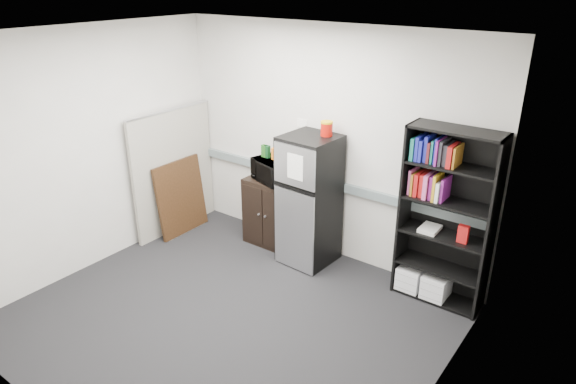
% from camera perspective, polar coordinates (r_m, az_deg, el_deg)
% --- Properties ---
extents(floor, '(4.00, 4.00, 0.00)m').
position_cam_1_polar(floor, '(5.30, -6.58, -13.70)').
color(floor, black).
rests_on(floor, ground).
extents(wall_back, '(4.00, 0.02, 2.70)m').
position_cam_1_polar(wall_back, '(5.92, 4.35, 5.22)').
color(wall_back, silver).
rests_on(wall_back, floor).
extents(wall_right, '(0.02, 3.50, 2.70)m').
position_cam_1_polar(wall_right, '(3.67, 16.25, -7.54)').
color(wall_right, silver).
rests_on(wall_right, floor).
extents(wall_left, '(0.02, 3.50, 2.70)m').
position_cam_1_polar(wall_left, '(6.11, -21.18, 4.24)').
color(wall_left, silver).
rests_on(wall_left, floor).
extents(ceiling, '(4.00, 3.50, 0.02)m').
position_cam_1_polar(ceiling, '(4.28, -8.29, 16.65)').
color(ceiling, white).
rests_on(ceiling, wall_back).
extents(electrical_raceway, '(3.92, 0.05, 0.10)m').
position_cam_1_polar(electrical_raceway, '(6.05, 4.07, 1.09)').
color(electrical_raceway, slate).
rests_on(electrical_raceway, wall_back).
extents(wall_note, '(0.14, 0.00, 0.10)m').
position_cam_1_polar(wall_note, '(6.05, 1.55, 7.63)').
color(wall_note, white).
rests_on(wall_note, wall_back).
extents(bookshelf, '(0.90, 0.34, 1.85)m').
position_cam_1_polar(bookshelf, '(5.31, 17.01, -2.36)').
color(bookshelf, black).
rests_on(bookshelf, floor).
extents(cubicle_partition, '(0.06, 1.30, 1.62)m').
position_cam_1_polar(cubicle_partition, '(6.80, -12.57, 2.32)').
color(cubicle_partition, gray).
rests_on(cubicle_partition, floor).
extents(cabinet, '(0.68, 0.46, 0.85)m').
position_cam_1_polar(cabinet, '(6.40, -1.63, -2.24)').
color(cabinet, black).
rests_on(cabinet, floor).
extents(microwave, '(0.55, 0.45, 0.27)m').
position_cam_1_polar(microwave, '(6.16, -1.77, 2.41)').
color(microwave, black).
rests_on(microwave, cabinet).
extents(snack_box_a, '(0.07, 0.06, 0.15)m').
position_cam_1_polar(snack_box_a, '(6.20, -2.62, 4.58)').
color(snack_box_a, '#1D5217').
rests_on(snack_box_a, microwave).
extents(snack_box_b, '(0.07, 0.06, 0.15)m').
position_cam_1_polar(snack_box_b, '(6.18, -2.34, 4.51)').
color(snack_box_b, '#0C3617').
rests_on(snack_box_b, microwave).
extents(snack_box_c, '(0.08, 0.06, 0.14)m').
position_cam_1_polar(snack_box_c, '(6.11, -1.49, 4.27)').
color(snack_box_c, orange).
rests_on(snack_box_c, microwave).
extents(snack_bag, '(0.19, 0.11, 0.10)m').
position_cam_1_polar(snack_bag, '(5.99, -0.51, 3.65)').
color(snack_bag, orange).
rests_on(snack_bag, microwave).
extents(refrigerator, '(0.60, 0.63, 1.53)m').
position_cam_1_polar(refrigerator, '(5.88, 2.33, -0.96)').
color(refrigerator, black).
rests_on(refrigerator, floor).
extents(coffee_can, '(0.13, 0.13, 0.18)m').
position_cam_1_polar(coffee_can, '(5.63, 4.32, 7.15)').
color(coffee_can, '#AC1007').
rests_on(coffee_can, refrigerator).
extents(framed_poster, '(0.16, 0.75, 0.97)m').
position_cam_1_polar(framed_poster, '(6.81, -11.80, -0.56)').
color(framed_poster, black).
rests_on(framed_poster, floor).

